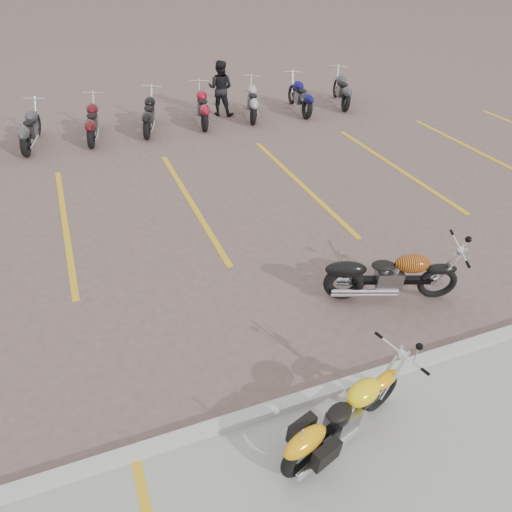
# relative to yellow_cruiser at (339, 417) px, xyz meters

# --- Properties ---
(ground) EXTENTS (100.00, 100.00, 0.00)m
(ground) POSITION_rel_yellow_cruiser_xyz_m (-0.02, 2.65, -0.40)
(ground) COLOR #6F544F
(ground) RESTS_ON ground
(curb) EXTENTS (60.00, 0.18, 0.12)m
(curb) POSITION_rel_yellow_cruiser_xyz_m (-0.02, 0.65, -0.34)
(curb) COLOR #ADAAA3
(curb) RESTS_ON ground
(parking_stripes) EXTENTS (38.00, 5.50, 0.01)m
(parking_stripes) POSITION_rel_yellow_cruiser_xyz_m (-0.02, 6.65, -0.40)
(parking_stripes) COLOR gold
(parking_stripes) RESTS_ON ground
(yellow_cruiser) EXTENTS (1.90, 0.74, 0.81)m
(yellow_cruiser) POSITION_rel_yellow_cruiser_xyz_m (0.00, 0.00, 0.00)
(yellow_cruiser) COLOR black
(yellow_cruiser) RESTS_ON ground
(flame_cruiser) EXTENTS (2.08, 0.91, 0.90)m
(flame_cruiser) POSITION_rel_yellow_cruiser_xyz_m (2.07, 2.13, 0.05)
(flame_cruiser) COLOR black
(flame_cruiser) RESTS_ON ground
(person_b) EXTENTS (1.05, 1.00, 1.70)m
(person_b) POSITION_rel_yellow_cruiser_xyz_m (2.52, 12.23, 0.45)
(person_b) COLOR black
(person_b) RESTS_ON ground
(bg_bike_row) EXTENTS (17.52, 2.09, 1.10)m
(bg_bike_row) POSITION_rel_yellow_cruiser_xyz_m (-1.60, 11.57, 0.15)
(bg_bike_row) COLOR black
(bg_bike_row) RESTS_ON ground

